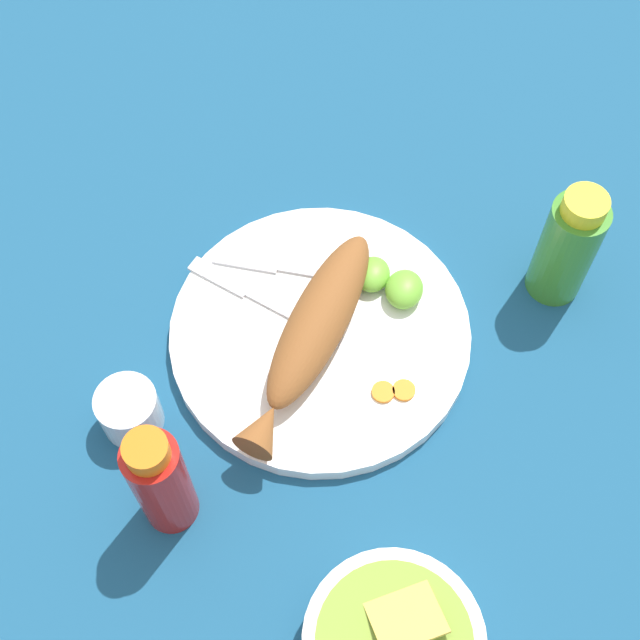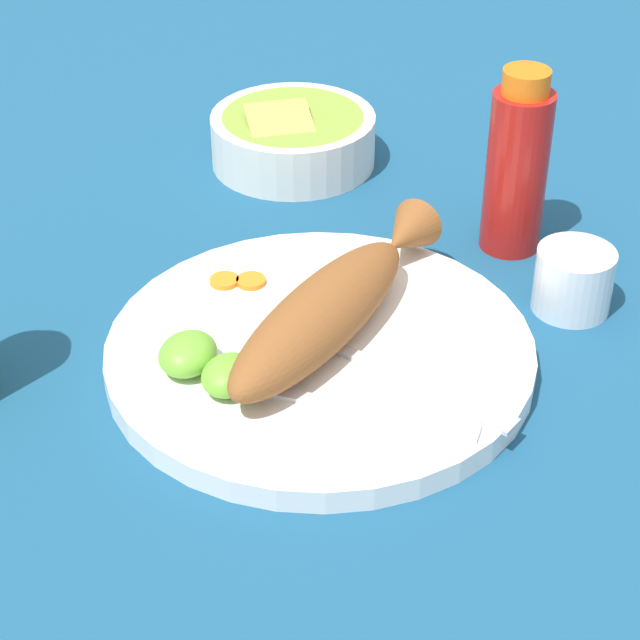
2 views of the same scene
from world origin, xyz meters
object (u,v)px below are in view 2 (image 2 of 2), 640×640
at_px(fork_near, 412,382).
at_px(guacamole_bowl, 293,136).
at_px(salt_cup, 573,284).
at_px(main_plate, 320,353).
at_px(fried_fish, 332,305).
at_px(fork_far, 361,410).
at_px(hot_sauce_bottle_red, 517,166).

xyz_separation_m(fork_near, guacamole_bowl, (-0.30, -0.21, 0.01)).
bearing_deg(salt_cup, main_plate, -48.56).
relative_size(main_plate, salt_cup, 5.12).
distance_m(fried_fish, guacamole_bowl, 0.30).
xyz_separation_m(fried_fish, guacamole_bowl, (-0.27, -0.14, -0.01)).
distance_m(fork_near, fork_far, 0.05).
xyz_separation_m(main_plate, hot_sauce_bottle_red, (-0.21, 0.09, 0.07)).
bearing_deg(fork_near, salt_cup, 79.79).
height_order(fork_near, fork_far, same).
relative_size(fork_far, hot_sauce_bottle_red, 1.19).
distance_m(main_plate, fried_fish, 0.04).
distance_m(main_plate, guacamole_bowl, 0.31).
height_order(fried_fish, hot_sauce_bottle_red, hot_sauce_bottle_red).
height_order(main_plate, fork_near, fork_near).
relative_size(fork_far, salt_cup, 3.08).
relative_size(fork_near, hot_sauce_bottle_red, 1.16).
bearing_deg(main_plate, fried_fish, 170.30).
distance_m(fork_far, guacamole_bowl, 0.39).
bearing_deg(fork_far, main_plate, 127.30).
bearing_deg(guacamole_bowl, salt_cup, 63.42).
bearing_deg(salt_cup, guacamole_bowl, -116.58).
relative_size(fork_near, fork_far, 0.98).
xyz_separation_m(hot_sauce_bottle_red, salt_cup, (0.07, 0.07, -0.05)).
bearing_deg(main_plate, salt_cup, 131.44).
distance_m(fried_fish, fork_near, 0.08).
xyz_separation_m(main_plate, salt_cup, (-0.14, 0.15, 0.01)).
bearing_deg(hot_sauce_bottle_red, fork_far, -7.31).
height_order(fried_fish, guacamole_bowl, fried_fish).
xyz_separation_m(fork_far, salt_cup, (-0.20, 0.10, 0.00)).
distance_m(fried_fish, salt_cup, 0.19).
xyz_separation_m(fork_far, guacamole_bowl, (-0.34, -0.19, 0.01)).
distance_m(salt_cup, guacamole_bowl, 0.33).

